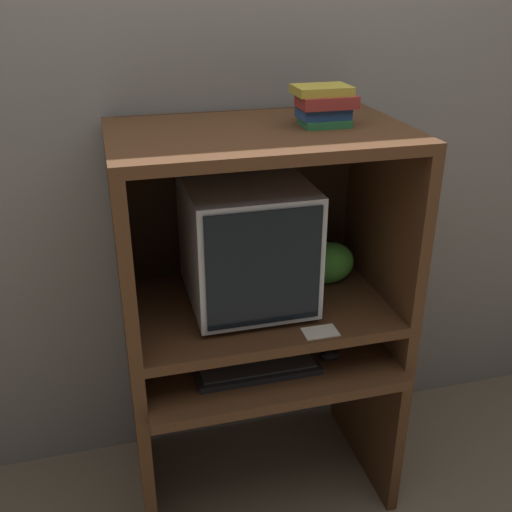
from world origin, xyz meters
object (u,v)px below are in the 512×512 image
at_px(book_stack, 324,105).
at_px(mouse, 330,355).
at_px(crt_monitor, 246,242).
at_px(keyboard, 257,366).
at_px(snack_bag, 329,263).

bearing_deg(book_stack, mouse, -89.12).
distance_m(crt_monitor, keyboard, 0.42).
distance_m(keyboard, snack_bag, 0.47).
height_order(keyboard, snack_bag, snack_bag).
relative_size(mouse, book_stack, 0.38).
height_order(crt_monitor, book_stack, book_stack).
distance_m(keyboard, book_stack, 0.88).
distance_m(crt_monitor, snack_bag, 0.36).
relative_size(crt_monitor, mouse, 6.48).
height_order(crt_monitor, mouse, crt_monitor).
bearing_deg(keyboard, mouse, -0.99).
bearing_deg(mouse, crt_monitor, 143.54).
xyz_separation_m(mouse, book_stack, (-0.00, 0.16, 0.82)).
xyz_separation_m(snack_bag, book_stack, (-0.08, -0.08, 0.59)).
relative_size(keyboard, snack_bag, 2.21).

